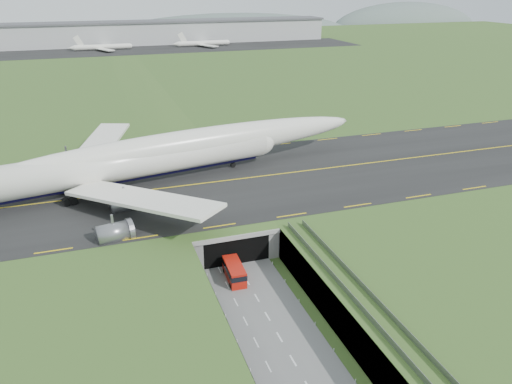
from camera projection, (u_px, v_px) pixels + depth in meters
name	position (u px, v px, depth m)	size (l,w,h in m)	color
ground	(251.00, 289.00, 82.05)	(900.00, 900.00, 0.00)	#325120
airfield_deck	(251.00, 273.00, 80.88)	(800.00, 800.00, 6.00)	gray
trench_road	(266.00, 315.00, 75.47)	(12.00, 75.00, 0.20)	slate
taxiway	(204.00, 184.00, 108.46)	(800.00, 44.00, 0.18)	black
tunnel_portal	(224.00, 227.00, 95.33)	(17.00, 22.30, 6.00)	gray
guideway	(374.00, 317.00, 66.53)	(3.00, 53.00, 7.05)	#A8A8A3
jumbo_jet	(142.00, 159.00, 105.74)	(105.70, 65.17, 21.93)	white
shuttle_tram	(234.00, 272.00, 83.98)	(2.95, 7.17, 2.90)	#B4170C
cargo_terminal	(114.00, 33.00, 337.76)	(320.00, 67.00, 15.60)	#B2B2B2
distant_hills	(176.00, 38.00, 477.67)	(700.00, 91.00, 60.00)	#566763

